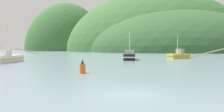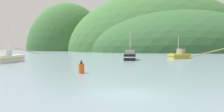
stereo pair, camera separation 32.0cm
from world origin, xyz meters
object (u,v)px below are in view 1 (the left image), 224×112
at_px(fishing_boat_white, 7,58).
at_px(channel_buoy, 82,68).
at_px(fishing_boat_black, 130,56).
at_px(fishing_boat_yellow, 179,56).

height_order(fishing_boat_white, channel_buoy, fishing_boat_white).
xyz_separation_m(fishing_boat_black, channel_buoy, (-9.68, -28.08, -0.20)).
bearing_deg(fishing_boat_black, fishing_boat_yellow, -60.73).
relative_size(fishing_boat_black, fishing_boat_white, 0.79).
xyz_separation_m(fishing_boat_white, fishing_boat_yellow, (39.46, 13.22, -0.02)).
bearing_deg(fishing_boat_white, fishing_boat_yellow, -63.67).
bearing_deg(fishing_boat_yellow, fishing_boat_white, -9.35).
height_order(fishing_boat_black, fishing_boat_white, fishing_boat_white).
xyz_separation_m(fishing_boat_yellow, channel_buoy, (-23.73, -32.92, -0.20)).
relative_size(fishing_boat_white, fishing_boat_yellow, 1.75).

